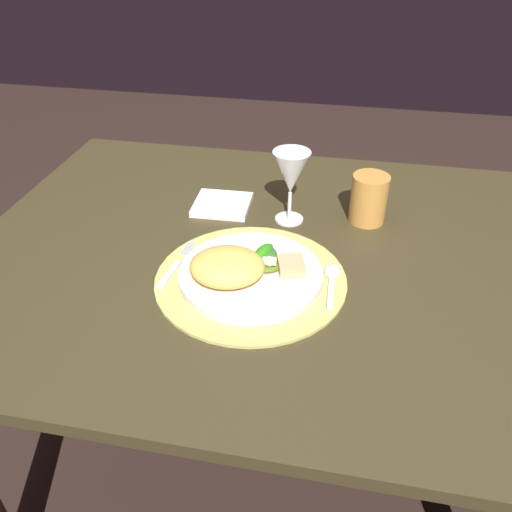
# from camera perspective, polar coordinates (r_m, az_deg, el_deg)

# --- Properties ---
(ground_plane) EXTENTS (6.00, 6.00, 0.00)m
(ground_plane) POSITION_cam_1_polar(r_m,az_deg,el_deg) (1.55, 1.54, -21.61)
(ground_plane) COLOR black
(dining_table) EXTENTS (1.23, 0.93, 0.71)m
(dining_table) POSITION_cam_1_polar(r_m,az_deg,el_deg) (1.11, 2.01, -4.81)
(dining_table) COLOR #38301B
(dining_table) RESTS_ON ground
(placemat) EXTENTS (0.35, 0.35, 0.01)m
(placemat) POSITION_cam_1_polar(r_m,az_deg,el_deg) (0.95, -0.58, -2.55)
(placemat) COLOR tan
(placemat) RESTS_ON dining_table
(dinner_plate) EXTENTS (0.26, 0.26, 0.02)m
(dinner_plate) POSITION_cam_1_polar(r_m,az_deg,el_deg) (0.94, -0.58, -2.04)
(dinner_plate) COLOR silver
(dinner_plate) RESTS_ON placemat
(pasta_serving) EXTENTS (0.15, 0.13, 0.05)m
(pasta_serving) POSITION_cam_1_polar(r_m,az_deg,el_deg) (0.91, -3.21, -1.17)
(pasta_serving) COLOR #E3BF55
(pasta_serving) RESTS_ON dinner_plate
(salad_greens) EXTENTS (0.07, 0.09, 0.03)m
(salad_greens) POSITION_cam_1_polar(r_m,az_deg,el_deg) (0.95, 1.29, -0.29)
(salad_greens) COLOR #297D14
(salad_greens) RESTS_ON dinner_plate
(bread_piece) EXTENTS (0.06, 0.06, 0.02)m
(bread_piece) POSITION_cam_1_polar(r_m,az_deg,el_deg) (0.93, 3.86, -1.10)
(bread_piece) COLOR tan
(bread_piece) RESTS_ON dinner_plate
(fork) EXTENTS (0.03, 0.15, 0.00)m
(fork) POSITION_cam_1_polar(r_m,az_deg,el_deg) (0.98, -8.94, -1.14)
(fork) COLOR silver
(fork) RESTS_ON placemat
(spoon) EXTENTS (0.03, 0.13, 0.01)m
(spoon) POSITION_cam_1_polar(r_m,az_deg,el_deg) (0.95, 8.38, -2.33)
(spoon) COLOR silver
(spoon) RESTS_ON placemat
(napkin) EXTENTS (0.13, 0.12, 0.01)m
(napkin) POSITION_cam_1_polar(r_m,az_deg,el_deg) (1.17, -3.75, 5.69)
(napkin) COLOR white
(napkin) RESTS_ON dining_table
(wine_glass) EXTENTS (0.08, 0.08, 0.16)m
(wine_glass) POSITION_cam_1_polar(r_m,az_deg,el_deg) (1.08, 3.88, 9.01)
(wine_glass) COLOR silver
(wine_glass) RESTS_ON dining_table
(amber_tumbler) EXTENTS (0.08, 0.08, 0.11)m
(amber_tumbler) POSITION_cam_1_polar(r_m,az_deg,el_deg) (1.13, 12.35, 6.20)
(amber_tumbler) COLOR #C4863B
(amber_tumbler) RESTS_ON dining_table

